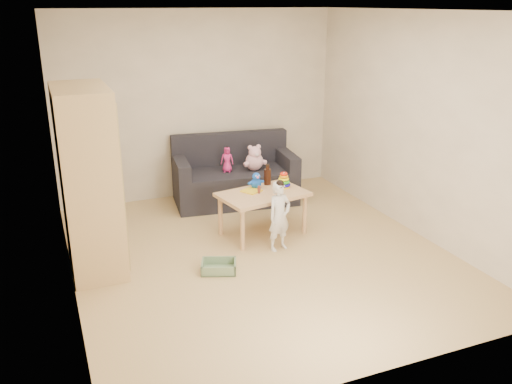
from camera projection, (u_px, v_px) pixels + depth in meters
name	position (u px, v px, depth m)	size (l,w,h in m)	color
room	(261.00, 141.00, 5.65)	(4.50, 4.50, 4.50)	tan
wardrobe	(89.00, 180.00, 5.53)	(0.53, 1.06, 1.91)	tan
sofa	(235.00, 186.00, 7.60)	(1.66, 0.83, 0.47)	black
play_table	(263.00, 214.00, 6.52)	(1.01, 0.64, 0.53)	#E0AD7A
storage_bin	(219.00, 266.00, 5.68)	(0.36, 0.27, 0.11)	gray
toddler	(279.00, 217.00, 6.08)	(0.29, 0.19, 0.79)	white
pink_bear	(254.00, 159.00, 7.47)	(0.27, 0.23, 0.30)	#FEBBCD
doll	(227.00, 160.00, 7.38)	(0.17, 0.12, 0.34)	#E42A80
ring_stacker	(284.00, 181.00, 6.60)	(0.17, 0.17, 0.19)	yellow
brown_bottle	(267.00, 176.00, 6.69)	(0.09, 0.09, 0.26)	black
blue_plush	(256.00, 180.00, 6.56)	(0.17, 0.13, 0.20)	blue
wooden_figure	(259.00, 189.00, 6.39)	(0.04, 0.03, 0.10)	brown
yellow_book	(251.00, 191.00, 6.48)	(0.20, 0.20, 0.01)	yellow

